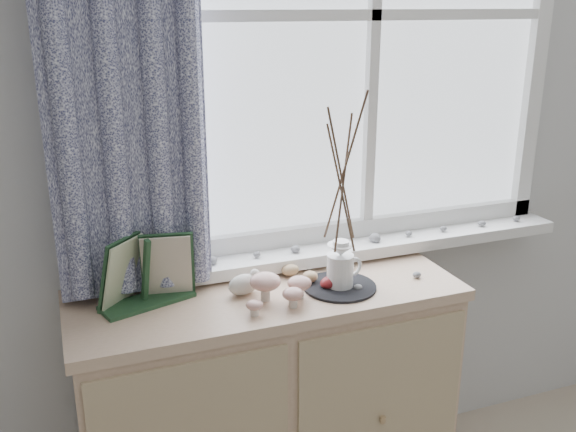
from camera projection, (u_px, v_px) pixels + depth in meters
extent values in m
cube|color=silver|center=(285.00, 128.00, 2.09)|extent=(4.00, 0.04, 2.60)
cube|color=white|center=(372.00, 15.00, 2.07)|extent=(1.30, 0.01, 1.40)
cube|color=white|center=(373.00, 245.00, 2.25)|extent=(1.45, 0.16, 0.04)
cube|color=#0A0C38|center=(116.00, 8.00, 1.68)|extent=(0.44, 0.06, 1.61)
cube|color=#CFAD91|center=(268.00, 413.00, 2.10)|extent=(1.17, 0.43, 0.81)
cube|color=#CFAD91|center=(267.00, 296.00, 1.97)|extent=(1.20, 0.45, 0.03)
cylinder|color=beige|center=(265.00, 291.00, 1.89)|extent=(0.03, 0.03, 0.06)
ellipsoid|color=#932004|center=(265.00, 281.00, 1.88)|extent=(0.09, 0.09, 0.05)
cylinder|color=beige|center=(293.00, 301.00, 1.85)|extent=(0.03, 0.03, 0.04)
ellipsoid|color=#932004|center=(293.00, 294.00, 1.84)|extent=(0.06, 0.06, 0.03)
cylinder|color=beige|center=(255.00, 310.00, 1.80)|extent=(0.02, 0.02, 0.03)
ellipsoid|color=#932004|center=(254.00, 305.00, 1.80)|extent=(0.05, 0.05, 0.03)
cylinder|color=beige|center=(299.00, 291.00, 1.91)|extent=(0.03, 0.03, 0.05)
ellipsoid|color=#932004|center=(299.00, 283.00, 1.90)|extent=(0.07, 0.07, 0.04)
ellipsoid|color=tan|center=(310.00, 277.00, 2.00)|extent=(0.05, 0.04, 0.06)
ellipsoid|color=tan|center=(290.00, 270.00, 2.05)|extent=(0.05, 0.04, 0.06)
ellipsoid|color=maroon|center=(330.00, 282.00, 1.96)|extent=(0.05, 0.04, 0.06)
cylinder|color=black|center=(340.00, 287.00, 1.98)|extent=(0.23, 0.23, 0.01)
cylinder|color=white|center=(340.00, 270.00, 1.96)|extent=(0.10, 0.10, 0.10)
cone|color=white|center=(341.00, 250.00, 1.94)|extent=(0.08, 0.08, 0.04)
cylinder|color=white|center=(341.00, 244.00, 1.94)|extent=(0.05, 0.05, 0.02)
torus|color=white|center=(354.00, 267.00, 1.98)|extent=(0.06, 0.03, 0.06)
ellipsoid|color=gray|center=(358.00, 288.00, 1.96)|extent=(0.03, 0.02, 0.02)
ellipsoid|color=gray|center=(347.00, 267.00, 2.11)|extent=(0.03, 0.02, 0.02)
ellipsoid|color=gray|center=(417.00, 275.00, 2.05)|extent=(0.03, 0.02, 0.02)
ellipsoid|color=gray|center=(309.00, 267.00, 2.11)|extent=(0.03, 0.02, 0.02)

